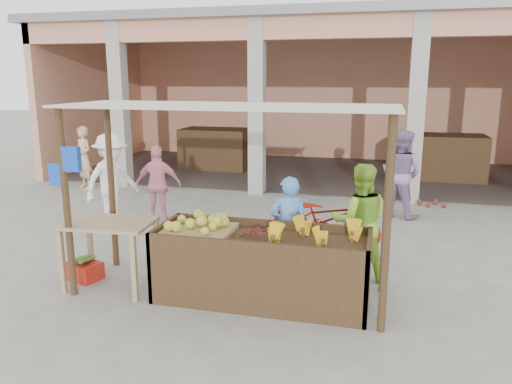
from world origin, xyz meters
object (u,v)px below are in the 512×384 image
(side_table, at_px, (109,232))
(motorcycle, at_px, (326,217))
(red_crate, at_px, (84,271))
(vendor_blue, at_px, (289,225))
(fruit_stall, at_px, (262,269))
(vendor_green, at_px, (360,219))

(side_table, xyz_separation_m, motorcycle, (2.52, 2.32, -0.26))
(red_crate, height_order, vendor_blue, vendor_blue)
(fruit_stall, distance_m, red_crate, 2.52)
(vendor_green, relative_size, motorcycle, 0.89)
(fruit_stall, height_order, vendor_blue, vendor_blue)
(fruit_stall, bearing_deg, side_table, -176.45)
(side_table, bearing_deg, vendor_blue, 17.35)
(red_crate, relative_size, motorcycle, 0.24)
(motorcycle, bearing_deg, red_crate, 136.12)
(fruit_stall, relative_size, motorcycle, 1.37)
(side_table, height_order, vendor_green, vendor_green)
(side_table, distance_m, red_crate, 0.83)
(fruit_stall, height_order, vendor_green, vendor_green)
(vendor_blue, distance_m, vendor_green, 0.96)
(vendor_blue, bearing_deg, red_crate, 2.17)
(vendor_blue, relative_size, motorcycle, 0.81)
(red_crate, height_order, motorcycle, motorcycle)
(motorcycle, bearing_deg, side_table, 143.11)
(side_table, xyz_separation_m, vendor_green, (3.11, 1.13, 0.09))
(vendor_blue, xyz_separation_m, motorcycle, (0.34, 1.44, -0.27))
(vendor_blue, distance_m, motorcycle, 1.51)
(red_crate, relative_size, vendor_blue, 0.30)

